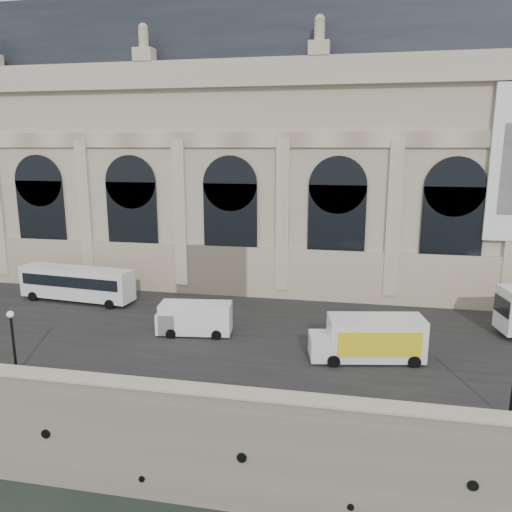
# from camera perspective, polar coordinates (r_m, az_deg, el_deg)

# --- Properties ---
(ground) EXTENTS (260.00, 260.00, 0.00)m
(ground) POSITION_cam_1_polar(r_m,az_deg,el_deg) (32.28, -5.46, -26.81)
(ground) COLOR black
(ground) RESTS_ON ground
(quay) EXTENTS (160.00, 70.00, 6.00)m
(quay) POSITION_cam_1_polar(r_m,az_deg,el_deg) (61.85, 3.75, -3.95)
(quay) COLOR gray
(quay) RESTS_ON ground
(street) EXTENTS (160.00, 24.00, 0.06)m
(street) POSITION_cam_1_polar(r_m,az_deg,el_deg) (41.20, -0.04, -7.99)
(street) COLOR #2D2D2D
(street) RESTS_ON quay
(parapet) EXTENTS (160.00, 1.40, 1.21)m
(parapet) POSITION_cam_1_polar(r_m,az_deg,el_deg) (29.07, -5.39, -15.91)
(parapet) COLOR gray
(parapet) RESTS_ON quay
(museum) EXTENTS (69.00, 18.70, 29.10)m
(museum) POSITION_cam_1_polar(r_m,az_deg,el_deg) (56.38, -2.74, 11.72)
(museum) COLOR #C4B196
(museum) RESTS_ON quay
(bus_left) EXTENTS (11.35, 3.53, 3.29)m
(bus_left) POSITION_cam_1_polar(r_m,az_deg,el_deg) (49.88, -19.79, -2.91)
(bus_left) COLOR white
(bus_left) RESTS_ON quay
(van_c) EXTENTS (5.93, 2.90, 2.54)m
(van_c) POSITION_cam_1_polar(r_m,az_deg,el_deg) (39.43, -7.40, -7.09)
(van_c) COLOR white
(van_c) RESTS_ON quay
(box_truck) EXTENTS (7.99, 3.84, 3.09)m
(box_truck) POSITION_cam_1_polar(r_m,az_deg,el_deg) (35.31, 12.80, -9.22)
(box_truck) COLOR white
(box_truck) RESTS_ON quay
(lamp_left) EXTENTS (0.44, 0.44, 4.31)m
(lamp_left) POSITION_cam_1_polar(r_m,az_deg,el_deg) (35.67, -25.97, -8.97)
(lamp_left) COLOR black
(lamp_left) RESTS_ON quay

